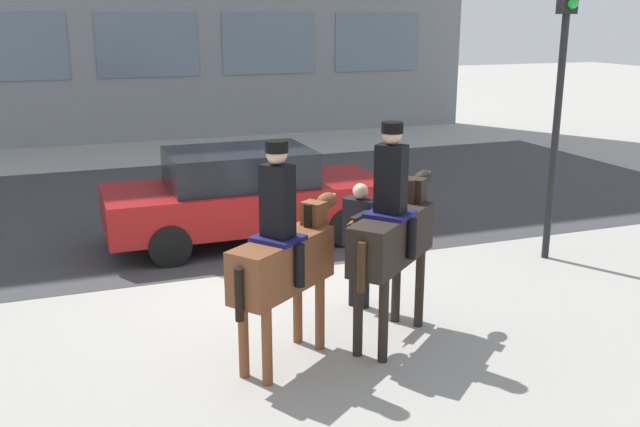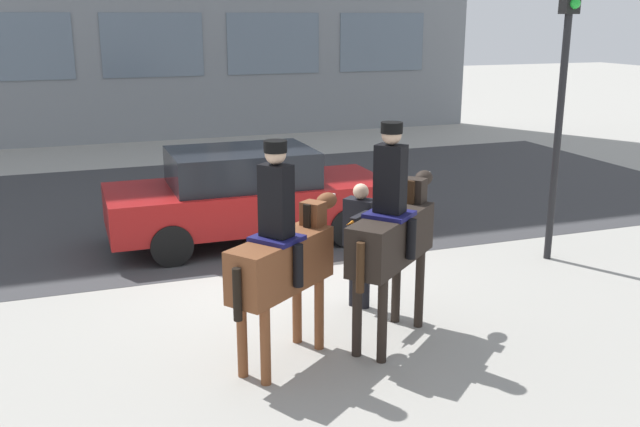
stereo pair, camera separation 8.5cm
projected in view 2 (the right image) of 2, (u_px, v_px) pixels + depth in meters
ground_plane at (276, 282)px, 10.26m from camera, size 80.00×80.00×0.00m
road_surface at (211, 203)px, 14.57m from camera, size 21.23×8.50×0.01m
mounted_horse_lead at (283, 255)px, 7.59m from camera, size 1.58×1.29×2.48m
mounted_horse_companion at (393, 232)px, 8.08m from camera, size 1.60×1.44×2.59m
pedestrian_bystander at (360, 236)px, 9.12m from camera, size 0.66×0.83×1.66m
street_car_near_lane at (247, 194)px, 11.95m from camera, size 4.66×1.92×1.57m
traffic_light at (565, 69)px, 10.46m from camera, size 0.24×0.29×4.44m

